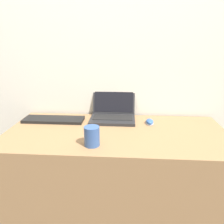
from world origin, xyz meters
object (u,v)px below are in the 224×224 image
laptop (113,111)px  external_keyboard (54,120)px  computer_mouse (150,122)px  drink_cup (92,136)px

laptop → external_keyboard: bearing=-168.3°
computer_mouse → external_keyboard: size_ratio=0.21×
drink_cup → external_keyboard: bearing=132.9°
laptop → external_keyboard: laptop is taller
drink_cup → computer_mouse: bearing=45.8°
computer_mouse → external_keyboard: bearing=179.7°
laptop → drink_cup: laptop is taller
computer_mouse → drink_cup: bearing=-134.2°
laptop → external_keyboard: 0.43m
external_keyboard → computer_mouse: bearing=-0.3°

